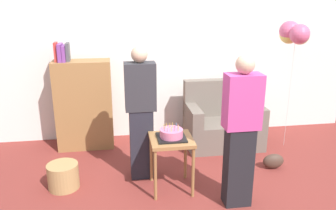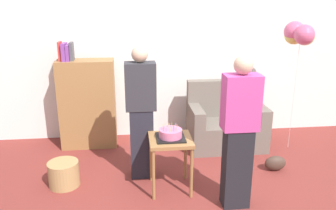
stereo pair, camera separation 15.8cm
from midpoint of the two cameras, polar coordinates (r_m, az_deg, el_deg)
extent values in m
plane|color=maroon|center=(3.95, 3.70, -15.57)|extent=(8.00, 8.00, 0.00)
cube|color=silver|center=(5.38, -0.70, 9.00)|extent=(6.00, 0.10, 2.70)
cube|color=#6B6056|center=(5.22, 8.28, -4.60)|extent=(1.10, 0.70, 0.40)
cube|color=#6B6056|center=(5.31, 7.68, 1.30)|extent=(1.10, 0.16, 0.56)
cube|color=#6B6056|center=(4.99, 3.27, -1.55)|extent=(0.16, 0.70, 0.24)
cube|color=#6B6056|center=(5.26, 13.34, -1.00)|extent=(0.16, 0.70, 0.24)
cube|color=olive|center=(5.14, -14.62, -0.01)|extent=(0.80, 0.36, 1.30)
cube|color=red|center=(5.02, -19.00, 8.35)|extent=(0.04, 0.17, 0.26)
cube|color=#7F3D93|center=(5.01, -18.36, 8.28)|extent=(0.05, 0.25, 0.24)
cube|color=#7F3D93|center=(5.00, -17.73, 8.20)|extent=(0.04, 0.26, 0.22)
cube|color=#4C4C51|center=(4.99, -17.20, 8.42)|extent=(0.04, 0.17, 0.25)
cube|color=olive|center=(3.88, -0.61, -5.81)|extent=(0.48, 0.48, 0.04)
cylinder|color=olive|center=(3.81, -3.33, -11.65)|extent=(0.04, 0.04, 0.60)
cylinder|color=olive|center=(3.86, 3.00, -11.19)|extent=(0.04, 0.04, 0.60)
cylinder|color=olive|center=(4.18, -3.89, -8.85)|extent=(0.04, 0.04, 0.60)
cylinder|color=olive|center=(4.23, 1.85, -8.48)|extent=(0.04, 0.04, 0.60)
cube|color=black|center=(3.86, -0.61, -5.43)|extent=(0.32, 0.32, 0.02)
cylinder|color=#D66B93|center=(3.84, -0.61, -4.71)|extent=(0.26, 0.26, 0.09)
cylinder|color=#EA668C|center=(3.82, 0.48, -3.65)|extent=(0.01, 0.01, 0.06)
cylinder|color=#66B2E5|center=(3.87, 0.19, -3.40)|extent=(0.01, 0.01, 0.06)
cylinder|color=#F2CC4C|center=(3.87, -0.43, -3.36)|extent=(0.01, 0.01, 0.06)
cylinder|color=#F2CC4C|center=(3.87, -0.87, -3.41)|extent=(0.01, 0.01, 0.05)
cylinder|color=#F2CC4C|center=(3.87, -1.47, -3.42)|extent=(0.01, 0.01, 0.05)
cylinder|color=#F2CC4C|center=(3.83, -1.84, -3.61)|extent=(0.01, 0.01, 0.05)
cylinder|color=#EA668C|center=(3.78, -1.75, -3.95)|extent=(0.01, 0.01, 0.05)
cylinder|color=#EA668C|center=(3.75, -1.32, -4.19)|extent=(0.01, 0.01, 0.05)
cylinder|color=#F2CC4C|center=(3.76, -0.65, -4.09)|extent=(0.01, 0.01, 0.05)
cylinder|color=#EA668C|center=(3.77, -0.10, -3.93)|extent=(0.01, 0.01, 0.06)
cylinder|color=#F2CC4C|center=(3.78, 0.52, -3.88)|extent=(0.01, 0.01, 0.06)
cube|color=#23232D|center=(4.24, -5.49, -6.40)|extent=(0.28, 0.20, 0.88)
cube|color=#2D2D33|center=(4.00, -5.79, 3.07)|extent=(0.36, 0.22, 0.56)
sphere|color=#D1A889|center=(3.92, -5.96, 8.38)|extent=(0.19, 0.19, 0.19)
cube|color=black|center=(3.74, 10.40, -10.03)|extent=(0.28, 0.20, 0.88)
cube|color=#C6428E|center=(3.47, 11.05, 0.56)|extent=(0.36, 0.22, 0.56)
sphere|color=#D1A889|center=(3.38, 11.42, 6.65)|extent=(0.19, 0.19, 0.19)
cylinder|color=#A88451|center=(4.30, -18.06, -11.18)|extent=(0.36, 0.36, 0.30)
ellipsoid|color=#473328|center=(4.72, 16.18, -8.98)|extent=(0.28, 0.14, 0.20)
cylinder|color=silver|center=(5.24, 18.76, 2.10)|extent=(0.00, 0.00, 1.68)
sphere|color=#E5D666|center=(5.16, 18.68, 11.08)|extent=(0.27, 0.27, 0.27)
sphere|color=#D65B84|center=(5.15, 18.72, 11.57)|extent=(0.28, 0.28, 0.28)
sphere|color=#D65B84|center=(5.01, 20.18, 11.01)|extent=(0.27, 0.27, 0.27)
sphere|color=#E5D666|center=(5.20, 20.29, 10.84)|extent=(0.26, 0.26, 0.26)
camera|label=1|loc=(0.08, -91.13, -0.36)|focal=36.65mm
camera|label=2|loc=(0.08, 88.87, 0.36)|focal=36.65mm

